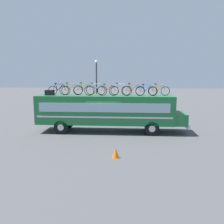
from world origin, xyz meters
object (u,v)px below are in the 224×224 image
at_px(bus, 107,110).
at_px(rooftop_bicycle_8, 146,91).
at_px(luggage_bag_1, 50,93).
at_px(rooftop_bicycle_2, 71,90).
at_px(rooftop_bicycle_1, 59,90).
at_px(rooftop_bicycle_6, 120,90).
at_px(rooftop_bicycle_4, 96,90).
at_px(rooftop_bicycle_7, 133,90).
at_px(rooftop_bicycle_5, 108,90).
at_px(rooftop_bicycle_9, 159,91).
at_px(traffic_cone, 116,153).
at_px(street_lamp, 97,84).
at_px(rooftop_bicycle_3, 84,90).

distance_m(bus, rooftop_bicycle_8, 3.33).
relative_size(luggage_bag_1, rooftop_bicycle_2, 0.35).
distance_m(rooftop_bicycle_1, rooftop_bicycle_6, 4.78).
xyz_separation_m(rooftop_bicycle_4, rooftop_bicycle_8, (3.80, 0.03, -0.03)).
height_order(bus, rooftop_bicycle_7, rooftop_bicycle_7).
xyz_separation_m(rooftop_bicycle_6, rooftop_bicycle_7, (0.94, 0.23, -0.01)).
xyz_separation_m(rooftop_bicycle_1, rooftop_bicycle_5, (3.77, 0.40, -0.02)).
distance_m(bus, rooftop_bicycle_7, 2.48).
height_order(bus, rooftop_bicycle_9, rooftop_bicycle_9).
bearing_deg(traffic_cone, rooftop_bicycle_7, 80.21).
distance_m(luggage_bag_1, rooftop_bicycle_7, 6.39).
height_order(rooftop_bicycle_6, traffic_cone, rooftop_bicycle_6).
distance_m(rooftop_bicycle_1, street_lamp, 6.18).
bearing_deg(rooftop_bicycle_6, rooftop_bicycle_8, -0.57).
bearing_deg(street_lamp, rooftop_bicycle_6, -66.67).
bearing_deg(rooftop_bicycle_4, traffic_cone, -71.58).
bearing_deg(rooftop_bicycle_1, rooftop_bicycle_5, 6.10).
bearing_deg(rooftop_bicycle_1, traffic_cone, -50.93).
bearing_deg(traffic_cone, rooftop_bicycle_1, 129.07).
bearing_deg(bus, rooftop_bicycle_8, -6.58).
height_order(bus, rooftop_bicycle_4, rooftop_bicycle_4).
bearing_deg(rooftop_bicycle_5, rooftop_bicycle_3, -179.57).
bearing_deg(rooftop_bicycle_1, rooftop_bicycle_8, -2.78).
relative_size(bus, rooftop_bicycle_4, 6.63).
relative_size(rooftop_bicycle_2, rooftop_bicycle_9, 1.10).
distance_m(rooftop_bicycle_1, rooftop_bicycle_7, 5.71).
relative_size(rooftop_bicycle_1, traffic_cone, 3.10).
relative_size(rooftop_bicycle_7, traffic_cone, 3.18).
height_order(rooftop_bicycle_8, rooftop_bicycle_9, rooftop_bicycle_9).
relative_size(luggage_bag_1, rooftop_bicycle_7, 0.35).
bearing_deg(rooftop_bicycle_7, rooftop_bicycle_1, 179.27).
bearing_deg(rooftop_bicycle_8, traffic_cone, -109.90).
bearing_deg(street_lamp, luggage_bag_1, -114.84).
bearing_deg(rooftop_bicycle_5, traffic_cone, -81.29).
relative_size(bus, rooftop_bicycle_1, 6.60).
xyz_separation_m(rooftop_bicycle_2, rooftop_bicycle_3, (0.97, 0.44, 0.00)).
distance_m(rooftop_bicycle_3, street_lamp, 5.42).
bearing_deg(rooftop_bicycle_1, rooftop_bicycle_2, -3.04).
bearing_deg(rooftop_bicycle_6, rooftop_bicycle_4, -178.35).
xyz_separation_m(rooftop_bicycle_5, rooftop_bicycle_7, (1.94, -0.48, 0.03)).
bearing_deg(rooftop_bicycle_4, luggage_bag_1, 178.53).
height_order(rooftop_bicycle_2, rooftop_bicycle_7, rooftop_bicycle_2).
bearing_deg(rooftop_bicycle_7, rooftop_bicycle_2, 179.72).
height_order(rooftop_bicycle_1, rooftop_bicycle_4, rooftop_bicycle_4).
relative_size(rooftop_bicycle_2, street_lamp, 0.31).
relative_size(rooftop_bicycle_3, rooftop_bicycle_8, 1.04).
xyz_separation_m(rooftop_bicycle_4, rooftop_bicycle_7, (2.81, 0.29, -0.01)).
bearing_deg(traffic_cone, rooftop_bicycle_3, 114.39).
bearing_deg(traffic_cone, rooftop_bicycle_2, 123.26).
bearing_deg(street_lamp, bus, -74.29).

